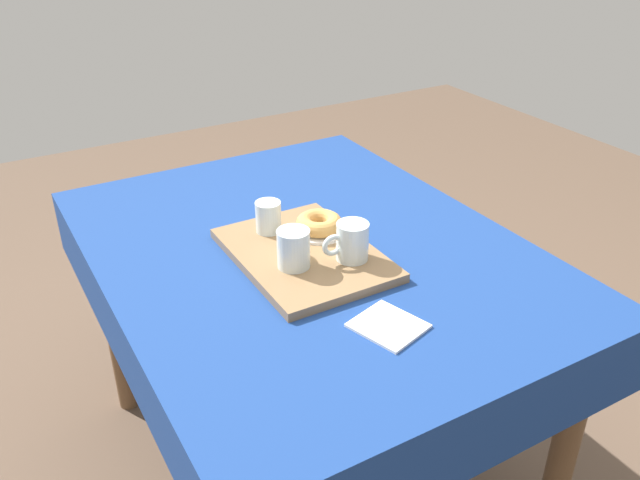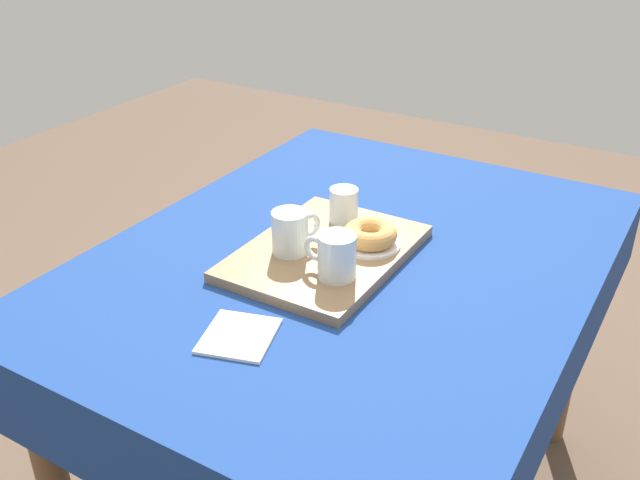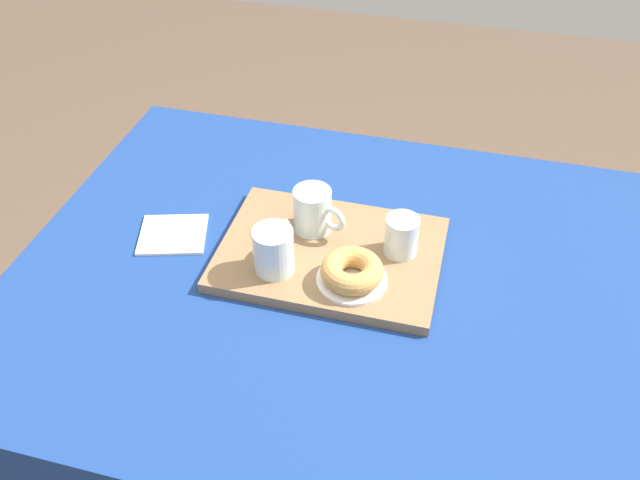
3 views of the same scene
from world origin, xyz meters
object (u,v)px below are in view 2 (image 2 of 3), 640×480
object	(u,v)px
tea_mug_left	(291,233)
water_glass_near	(344,206)
dining_table	(350,292)
donut_plate_left	(370,244)
paper_napkin	(239,336)
tea_mug_right	(336,257)
sugar_donut_left	(370,234)
serving_tray	(325,253)

from	to	relation	value
tea_mug_left	water_glass_near	distance (m)	0.18
dining_table	donut_plate_left	size ratio (longest dim) A/B	9.83
water_glass_near	paper_napkin	distance (m)	0.45
tea_mug_left	water_glass_near	bearing A→B (deg)	172.15
tea_mug_right	sugar_donut_left	world-z (taller)	tea_mug_right
tea_mug_left	serving_tray	bearing A→B (deg)	132.19
tea_mug_right	donut_plate_left	size ratio (longest dim) A/B	0.88
water_glass_near	donut_plate_left	distance (m)	0.13
serving_tray	water_glass_near	bearing A→B (deg)	-167.52
tea_mug_left	tea_mug_right	distance (m)	0.13
tea_mug_right	sugar_donut_left	bearing A→B (deg)	-179.42
water_glass_near	donut_plate_left	world-z (taller)	water_glass_near
tea_mug_right	water_glass_near	world-z (taller)	tea_mug_right
tea_mug_left	water_glass_near	xyz separation A→B (m)	(-0.18, 0.02, -0.01)
tea_mug_left	donut_plate_left	distance (m)	0.17
dining_table	tea_mug_right	size ratio (longest dim) A/B	11.13
donut_plate_left	sugar_donut_left	world-z (taller)	sugar_donut_left
dining_table	tea_mug_left	size ratio (longest dim) A/B	11.47
dining_table	serving_tray	xyz separation A→B (m)	(0.05, -0.04, 0.11)
tea_mug_left	tea_mug_right	size ratio (longest dim) A/B	0.97
dining_table	donut_plate_left	distance (m)	0.13
donut_plate_left	sugar_donut_left	size ratio (longest dim) A/B	1.13
serving_tray	tea_mug_right	size ratio (longest dim) A/B	3.69
sugar_donut_left	paper_napkin	xyz separation A→B (m)	(0.37, -0.06, -0.05)
serving_tray	paper_napkin	distance (m)	0.32
tea_mug_right	donut_plate_left	distance (m)	0.15
tea_mug_right	sugar_donut_left	distance (m)	0.14
paper_napkin	donut_plate_left	bearing A→B (deg)	171.22
water_glass_near	sugar_donut_left	distance (m)	0.12
dining_table	water_glass_near	distance (m)	0.19
tea_mug_left	tea_mug_right	world-z (taller)	same
paper_napkin	water_glass_near	bearing A→B (deg)	-174.40
serving_tray	donut_plate_left	size ratio (longest dim) A/B	3.26
paper_napkin	dining_table	bearing A→B (deg)	176.70
donut_plate_left	sugar_donut_left	bearing A→B (deg)	0.00
tea_mug_left	donut_plate_left	world-z (taller)	tea_mug_left
dining_table	tea_mug_right	xyz separation A→B (m)	(0.13, 0.04, 0.16)
donut_plate_left	paper_napkin	size ratio (longest dim) A/B	0.98
tea_mug_right	paper_napkin	size ratio (longest dim) A/B	0.87
serving_tray	donut_plate_left	world-z (taller)	donut_plate_left
tea_mug_left	paper_napkin	xyz separation A→B (m)	(0.27, 0.07, -0.06)
tea_mug_right	paper_napkin	xyz separation A→B (m)	(0.23, -0.06, -0.06)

